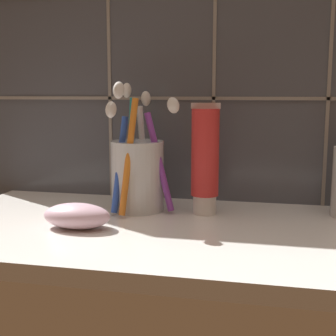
# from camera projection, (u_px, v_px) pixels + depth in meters

# --- Properties ---
(sink_counter) EXTENTS (0.67, 0.32, 0.02)m
(sink_counter) POSITION_uv_depth(u_px,v_px,m) (184.00, 235.00, 0.59)
(sink_counter) COLOR silver
(sink_counter) RESTS_ON ground
(tile_wall_backsplash) EXTENTS (0.77, 0.02, 0.47)m
(tile_wall_backsplash) POSITION_uv_depth(u_px,v_px,m) (204.00, 61.00, 0.71)
(tile_wall_backsplash) COLOR #4C515B
(tile_wall_backsplash) RESTS_ON ground
(toothbrush_cup) EXTENTS (0.10, 0.11, 0.18)m
(toothbrush_cup) POSITION_uv_depth(u_px,v_px,m) (137.00, 171.00, 0.67)
(toothbrush_cup) COLOR silver
(toothbrush_cup) RESTS_ON sink_counter
(toothpaste_tube) EXTENTS (0.04, 0.04, 0.15)m
(toothpaste_tube) POSITION_uv_depth(u_px,v_px,m) (205.00, 159.00, 0.65)
(toothpaste_tube) COLOR white
(toothpaste_tube) RESTS_ON sink_counter
(soap_bar) EXTENTS (0.09, 0.05, 0.03)m
(soap_bar) POSITION_uv_depth(u_px,v_px,m) (77.00, 216.00, 0.58)
(soap_bar) COLOR #DBB2C6
(soap_bar) RESTS_ON sink_counter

